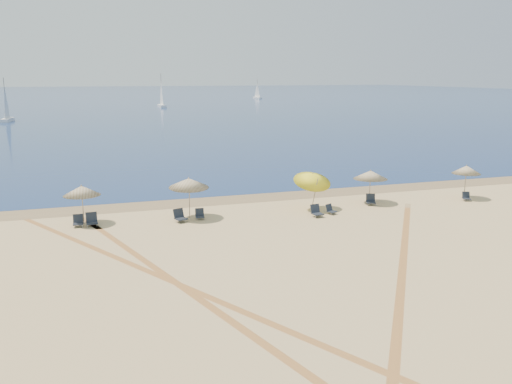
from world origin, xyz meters
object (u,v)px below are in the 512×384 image
chair_5 (200,214)px  chair_7 (331,210)px  chair_6 (316,211)px  chair_9 (466,197)px  umbrella_4 (370,175)px  sailboat_1 (162,97)px  umbrella_5 (466,170)px  umbrella_2 (189,183)px  chair_3 (92,220)px  umbrella_3 (313,178)px  chair_4 (180,216)px  sailboat_0 (6,108)px  umbrella_1 (82,191)px  chair_2 (78,221)px  chair_8 (371,200)px  sailboat_2 (257,93)px

chair_5 → chair_7: chair_5 is taller
chair_6 → chair_9: bearing=-4.2°
umbrella_4 → chair_9: 6.94m
sailboat_1 → umbrella_5: bearing=-89.7°
umbrella_2 → chair_3: 5.84m
chair_7 → chair_5: bearing=147.0°
umbrella_3 → chair_4: 8.60m
umbrella_3 → chair_6: bearing=-104.5°
chair_7 → sailboat_0: (-28.01, 78.68, 2.13)m
umbrella_4 → chair_7: umbrella_4 is taller
umbrella_2 → sailboat_1: size_ratio=0.28×
umbrella_2 → chair_6: 7.79m
umbrella_2 → umbrella_3: (7.74, -0.31, -0.09)m
umbrella_1 → umbrella_3: 13.76m
umbrella_2 → chair_2: size_ratio=3.75×
umbrella_4 → umbrella_5: size_ratio=0.95×
umbrella_1 → sailboat_1: bearing=80.2°
chair_4 → chair_8: 12.61m
umbrella_2 → umbrella_4: bearing=1.0°
sailboat_2 → sailboat_0: bearing=-145.8°
umbrella_4 → chair_5: (-11.56, -0.57, -1.63)m
umbrella_1 → chair_4: umbrella_1 is taller
umbrella_2 → chair_7: size_ratio=3.45×
sailboat_2 → chair_2: bearing=-124.4°
chair_4 → sailboat_0: sailboat_0 is taller
sailboat_0 → umbrella_3: bearing=-64.9°
umbrella_2 → umbrella_3: bearing=-2.3°
chair_7 → sailboat_2: bearing=49.8°
chair_9 → umbrella_2: bearing=-160.7°
umbrella_5 → chair_2: size_ratio=3.55×
umbrella_1 → chair_3: 1.75m
chair_7 → chair_8: size_ratio=0.85×
umbrella_1 → umbrella_5: size_ratio=0.97×
chair_2 → chair_3: size_ratio=0.89×
chair_9 → chair_4: bearing=-158.9°
chair_7 → sailboat_0: 83.54m
chair_3 → chair_6: (12.88, -1.97, -0.01)m
umbrella_4 → chair_5: bearing=-177.2°
chair_3 → chair_6: size_ratio=0.97×
chair_3 → sailboat_2: (60.18, 158.16, 1.78)m
chair_7 → chair_9: bearing=-21.7°
umbrella_4 → sailboat_2: (42.53, 158.01, 0.21)m
umbrella_4 → chair_4: size_ratio=2.57×
umbrella_2 → sailboat_1: (13.72, 114.30, 0.53)m
umbrella_2 → chair_4: (-0.68, -0.59, -1.81)m
chair_8 → umbrella_2: bearing=-159.1°
umbrella_5 → sailboat_0: (-38.59, 77.66, 0.38)m
chair_6 → chair_9: size_ratio=1.09×
umbrella_3 → chair_2: bearing=178.1°
chair_8 → chair_9: size_ratio=1.20×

